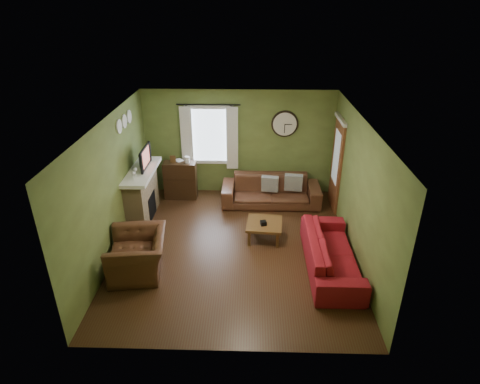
{
  "coord_description": "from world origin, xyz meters",
  "views": [
    {
      "loc": [
        0.31,
        -6.71,
        4.58
      ],
      "look_at": [
        0.1,
        0.4,
        1.05
      ],
      "focal_mm": 30.0,
      "sensor_mm": 36.0,
      "label": 1
    }
  ],
  "objects_px": {
    "sofa_red": "(331,253)",
    "armchair": "(138,254)",
    "sofa_brown": "(271,191)",
    "coffee_table": "(264,231)",
    "bookshelf": "(181,180)"
  },
  "relations": [
    {
      "from": "sofa_brown",
      "to": "armchair",
      "type": "relative_size",
      "value": 2.04
    },
    {
      "from": "sofa_brown",
      "to": "coffee_table",
      "type": "relative_size",
      "value": 3.28
    },
    {
      "from": "sofa_red",
      "to": "sofa_brown",
      "type": "bearing_deg",
      "value": 21.76
    },
    {
      "from": "sofa_brown",
      "to": "sofa_red",
      "type": "bearing_deg",
      "value": -68.24
    },
    {
      "from": "armchair",
      "to": "coffee_table",
      "type": "height_order",
      "value": "armchair"
    },
    {
      "from": "sofa_brown",
      "to": "sofa_red",
      "type": "distance_m",
      "value": 2.72
    },
    {
      "from": "bookshelf",
      "to": "coffee_table",
      "type": "bearing_deg",
      "value": -42.07
    },
    {
      "from": "bookshelf",
      "to": "sofa_red",
      "type": "bearing_deg",
      "value": -40.78
    },
    {
      "from": "coffee_table",
      "to": "bookshelf",
      "type": "bearing_deg",
      "value": 137.93
    },
    {
      "from": "sofa_red",
      "to": "armchair",
      "type": "xyz_separation_m",
      "value": [
        -3.51,
        -0.21,
        0.04
      ]
    },
    {
      "from": "coffee_table",
      "to": "sofa_brown",
      "type": "bearing_deg",
      "value": 83.0
    },
    {
      "from": "sofa_brown",
      "to": "armchair",
      "type": "bearing_deg",
      "value": -132.5
    },
    {
      "from": "sofa_brown",
      "to": "armchair",
      "type": "height_order",
      "value": "armchair"
    },
    {
      "from": "sofa_brown",
      "to": "sofa_red",
      "type": "relative_size",
      "value": 1.04
    },
    {
      "from": "bookshelf",
      "to": "sofa_brown",
      "type": "xyz_separation_m",
      "value": [
        2.21,
        -0.25,
        -0.13
      ]
    }
  ]
}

